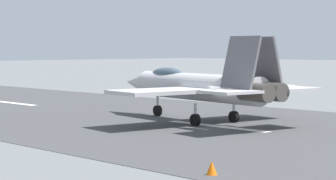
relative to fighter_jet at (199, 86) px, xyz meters
name	(u,v)px	position (x,y,z in m)	size (l,w,h in m)	color
ground_plane	(226,128)	(-3.31, 1.06, -2.37)	(400.00, 400.00, 0.00)	slate
runway_strip	(226,127)	(-3.32, 1.06, -2.36)	(240.00, 26.00, 0.02)	#3F4041
fighter_jet	(199,86)	(0.00, 0.00, 0.00)	(16.41, 13.69, 5.56)	#BAB8BA
marker_cone_near	(212,168)	(-13.00, 12.95, -2.10)	(0.44, 0.44, 0.55)	orange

